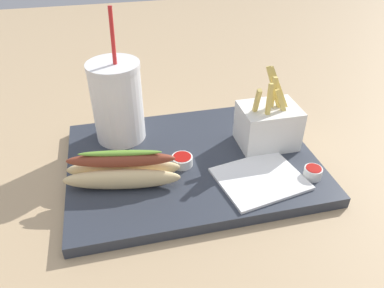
% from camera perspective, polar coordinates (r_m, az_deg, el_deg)
% --- Properties ---
extents(ground_plane, '(2.40, 2.40, 0.02)m').
position_cam_1_polar(ground_plane, '(0.69, 0.00, -4.09)').
color(ground_plane, tan).
extents(food_tray, '(0.44, 0.32, 0.02)m').
position_cam_1_polar(food_tray, '(0.68, 0.00, -2.78)').
color(food_tray, '#2D333D').
rests_on(food_tray, ground_plane).
extents(soda_cup, '(0.10, 0.10, 0.25)m').
position_cam_1_polar(soda_cup, '(0.70, -11.43, 6.42)').
color(soda_cup, white).
rests_on(soda_cup, food_tray).
extents(fries_basket, '(0.10, 0.08, 0.15)m').
position_cam_1_polar(fries_basket, '(0.70, 11.62, 2.90)').
color(fries_basket, white).
rests_on(fries_basket, food_tray).
extents(hot_dog_1, '(0.19, 0.09, 0.06)m').
position_cam_1_polar(hot_dog_1, '(0.61, -10.69, -4.01)').
color(hot_dog_1, '#E5C689').
rests_on(hot_dog_1, food_tray).
extents(ketchup_cup_1, '(0.03, 0.03, 0.02)m').
position_cam_1_polar(ketchup_cup_1, '(0.65, 18.13, -4.14)').
color(ketchup_cup_1, white).
rests_on(ketchup_cup_1, food_tray).
extents(ketchup_cup_2, '(0.04, 0.04, 0.02)m').
position_cam_1_polar(ketchup_cup_2, '(0.65, -1.53, -2.50)').
color(ketchup_cup_2, white).
rests_on(ketchup_cup_2, food_tray).
extents(napkin_stack, '(0.16, 0.14, 0.01)m').
position_cam_1_polar(napkin_stack, '(0.63, 10.44, -5.29)').
color(napkin_stack, white).
rests_on(napkin_stack, food_tray).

